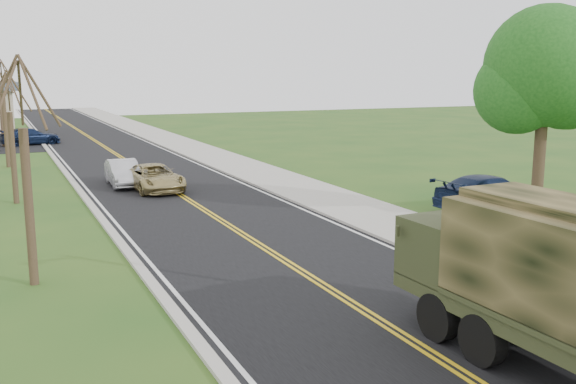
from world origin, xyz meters
TOP-DOWN VIEW (x-y plane):
  - road at (0.00, 40.00)m, footprint 8.00×120.00m
  - curb_right at (4.15, 40.00)m, footprint 0.30×120.00m
  - sidewalk_right at (5.90, 40.00)m, footprint 3.20×120.00m
  - curb_left at (-4.15, 40.00)m, footprint 0.30×120.00m
  - leafy_tree at (11.00, 10.01)m, footprint 4.83×4.50m
  - bare_tree_a at (-7.00, 10.00)m, footprint 1.93×2.26m
  - bare_tree_b at (-7.00, 22.00)m, footprint 1.83×2.14m
  - bare_tree_c at (-7.00, 34.00)m, footprint 2.04×2.39m
  - bare_tree_d at (-7.00, 46.00)m, footprint 1.88×2.20m
  - military_truck at (1.61, 0.41)m, footprint 2.51×6.74m
  - suv_champagne at (-0.80, 22.57)m, footprint 2.38×4.67m
  - sedan_silver at (-1.90, 24.55)m, footprint 1.46×3.96m
  - pickup_navy at (10.74, 12.30)m, footprint 5.24×2.56m
  - lot_car_navy at (-5.06, 46.56)m, footprint 4.87×2.83m

SIDE VIEW (x-z plane):
  - road at x=0.00m, z-range 0.00..0.01m
  - sidewalk_right at x=5.90m, z-range 0.00..0.10m
  - curb_left at x=-4.15m, z-range 0.00..0.10m
  - curb_right at x=4.15m, z-range 0.00..0.12m
  - suv_champagne at x=-0.80m, z-range 0.00..1.26m
  - sedan_silver at x=-1.90m, z-range 0.00..1.30m
  - lot_car_navy at x=-5.06m, z-range 0.00..1.33m
  - pickup_navy at x=10.74m, z-range 0.00..1.47m
  - military_truck at x=1.61m, z-range 0.24..3.57m
  - bare_tree_b at x=-7.00m, z-range -0.39..5.34m
  - bare_tree_d at x=-7.00m, z-range -0.40..5.50m
  - bare_tree_a at x=-7.00m, z-range -0.41..5.66m
  - bare_tree_c at x=-7.00m, z-range -0.44..5.99m
  - leafy_tree at x=11.00m, z-range 1.44..9.54m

